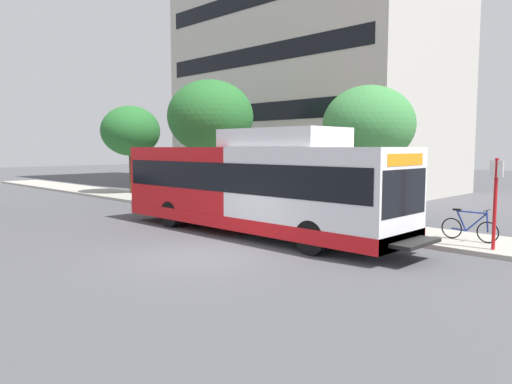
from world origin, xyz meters
TOP-DOWN VIEW (x-y plane):
  - ground_plane at (0.00, 8.00)m, footprint 120.00×120.00m
  - sidewalk_curb at (7.00, 6.00)m, footprint 3.00×56.00m
  - transit_bus at (3.50, 1.43)m, footprint 2.58×12.25m
  - bus_stop_sign_pole at (6.08, -5.70)m, footprint 0.10×0.36m
  - bicycle_parked at (6.93, -4.71)m, footprint 0.52×1.76m
  - street_tree_near_stop at (7.82, -0.49)m, footprint 3.48×3.48m
  - street_tree_mid_block at (7.89, 8.93)m, footprint 4.44×4.44m
  - street_tree_far_block at (7.84, 16.75)m, footprint 3.69×3.69m

SIDE VIEW (x-z plane):
  - ground_plane at x=0.00m, z-range 0.00..0.00m
  - sidewalk_curb at x=7.00m, z-range 0.00..0.14m
  - bicycle_parked at x=6.93m, z-range 0.05..1.07m
  - bus_stop_sign_pole at x=6.08m, z-range 0.35..2.95m
  - transit_bus at x=3.50m, z-range -0.12..3.53m
  - street_tree_near_stop at x=7.82m, z-range 1.27..6.51m
  - street_tree_far_block at x=7.84m, z-range 1.31..6.83m
  - street_tree_mid_block at x=7.89m, z-range 1.43..7.80m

